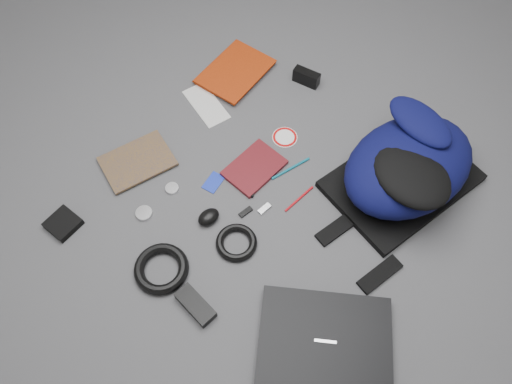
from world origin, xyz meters
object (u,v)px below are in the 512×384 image
Objects in this scene: laptop at (325,343)px; comic_book at (127,145)px; power_brick at (196,305)px; dvd_case at (254,168)px; pouch at (63,224)px; textbook_red at (214,61)px; compact_camera at (306,77)px; mouse at (209,217)px; backpack at (409,165)px.

comic_book is (-0.92, 0.21, -0.01)m from laptop.
power_brick reaches higher than comic_book.
pouch is (-0.39, -0.52, 0.00)m from dvd_case.
textbook_red is 0.49m from comic_book.
compact_camera is 0.68m from mouse.
compact_camera is at bearing 109.84° from mouse.
backpack is 0.62m from laptop.
dvd_case is 1.52× the size of power_brick.
backpack is at bearing 36.68° from dvd_case.
pouch is at bearing -127.64° from mouse.
comic_book is at bearing -125.21° from compact_camera.
mouse is at bearing -114.43° from backpack.
textbook_red is 0.37m from compact_camera.
compact_camera is 1.36× the size of mouse.
dvd_case is at bearing -86.52° from compact_camera.
backpack is 0.66m from mouse.
pouch is at bearing 161.13° from laptop.
textbook_red reaches higher than pouch.
laptop is at bearing 9.03° from pouch.
comic_book is at bearing -174.22° from mouse.
pouch is (-0.82, -0.75, -0.10)m from backpack.
compact_camera reaches higher than laptop.
textbook_red is 2.93× the size of pouch.
compact_camera is 0.78× the size of power_brick.
mouse is (0.41, -0.07, 0.01)m from comic_book.
pouch is at bearing -59.22° from comic_book.
laptop is at bearing 0.92° from mouse.
backpack reaches higher than power_brick.
backpack reaches higher than mouse.
textbook_red is (-0.84, 0.09, -0.09)m from backpack.
mouse is at bearing 130.85° from power_brick.
textbook_red is at bearing 112.50° from comic_book.
backpack reaches higher than compact_camera.
dvd_case is 2.11× the size of pouch.
compact_camera reaches higher than comic_book.
mouse reaches higher than pouch.
compact_camera is (0.35, 0.11, 0.01)m from textbook_red.
dvd_case is at bearing -36.37° from textbook_red.
dvd_case is 2.63× the size of mouse.
dvd_case is 0.44m from compact_camera.
dvd_case is 0.65m from pouch.
pouch is at bearing -113.02° from compact_camera.
pouch is at bearing -165.50° from power_brick.
mouse is at bearing -53.07° from textbook_red.
textbook_red is at bearing -165.88° from compact_camera.
textbook_red reaches higher than comic_book.
comic_book is at bearing -90.02° from textbook_red.
pouch is (0.02, -0.84, -0.00)m from textbook_red.
compact_camera reaches higher than dvd_case.
dvd_case is 0.24m from mouse.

